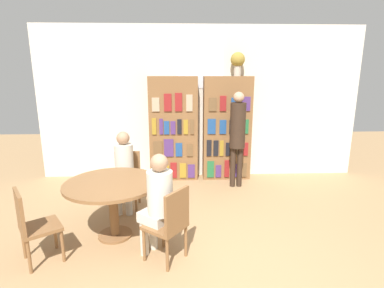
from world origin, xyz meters
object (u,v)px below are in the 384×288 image
object	(u,v)px
chair_near_camera	(32,223)
chair_left_side	(127,177)
seated_reader_right	(158,199)
bookshelf_left	(174,129)
chair_far_side	(170,222)
reading_table	(112,191)
bookshelf_right	(227,129)
flower_vase	(238,61)
seated_reader_left	(124,167)
librarian_standing	(238,130)

from	to	relation	value
chair_near_camera	chair_left_side	distance (m)	1.67
chair_left_side	seated_reader_right	bearing A→B (deg)	114.00
bookshelf_left	chair_far_side	xyz separation A→B (m)	(0.01, -2.78, -0.53)
bookshelf_left	reading_table	xyz separation A→B (m)	(-0.74, -2.21, -0.38)
bookshelf_right	chair_far_side	bearing A→B (deg)	-110.77
reading_table	bookshelf_left	bearing A→B (deg)	71.44
chair_near_camera	seated_reader_right	size ratio (longest dim) A/B	0.71
seated_reader_right	chair_near_camera	bearing A→B (deg)	130.27
flower_vase	chair_left_side	bearing A→B (deg)	-146.89
chair_far_side	seated_reader_right	world-z (taller)	seated_reader_right
reading_table	chair_far_side	world-z (taller)	chair_far_side
seated_reader_left	chair_left_side	bearing A→B (deg)	-90.00
seated_reader_right	librarian_standing	distance (m)	2.56
seated_reader_left	seated_reader_right	distance (m)	1.36
bookshelf_right	chair_near_camera	distance (m)	3.80
bookshelf_left	seated_reader_left	xyz separation A→B (m)	(-0.73, -1.45, -0.30)
seated_reader_left	bookshelf_left	bearing A→B (deg)	-115.61
bookshelf_left	chair_far_side	bearing A→B (deg)	-89.85
bookshelf_left	chair_near_camera	bearing A→B (deg)	-118.83
chair_far_side	chair_left_side	bearing A→B (deg)	63.00
bookshelf_right	chair_far_side	distance (m)	3.02
chair_left_side	chair_far_side	size ratio (longest dim) A/B	1.00
chair_near_camera	chair_far_side	size ratio (longest dim) A/B	1.00
chair_left_side	chair_near_camera	bearing A→B (deg)	63.00
bookshelf_right	chair_far_side	size ratio (longest dim) A/B	2.31
bookshelf_left	bookshelf_right	world-z (taller)	same
bookshelf_left	seated_reader_left	bearing A→B (deg)	-116.69
chair_far_side	seated_reader_right	xyz separation A→B (m)	(-0.14, 0.11, 0.23)
bookshelf_right	seated_reader_right	size ratio (longest dim) A/B	1.63
chair_near_camera	chair_far_side	xyz separation A→B (m)	(1.52, -0.03, 0.00)
bookshelf_left	chair_near_camera	xyz separation A→B (m)	(-1.51, -2.75, -0.53)
bookshelf_left	flower_vase	size ratio (longest dim) A/B	4.61
flower_vase	chair_near_camera	bearing A→B (deg)	-134.91
bookshelf_right	chair_left_side	distance (m)	2.25
bookshelf_left	reading_table	bearing A→B (deg)	-108.56
chair_near_camera	bookshelf_right	bearing A→B (deg)	101.97
reading_table	librarian_standing	size ratio (longest dim) A/B	0.68
chair_far_side	seated_reader_left	size ratio (longest dim) A/B	0.71
chair_near_camera	seated_reader_left	xyz separation A→B (m)	(0.78, 1.30, 0.22)
chair_near_camera	seated_reader_right	bearing A→B (deg)	58.27
seated_reader_left	librarian_standing	size ratio (longest dim) A/B	0.70
librarian_standing	chair_left_side	bearing A→B (deg)	-157.96
bookshelf_left	librarian_standing	size ratio (longest dim) A/B	1.15
bookshelf_left	librarian_standing	bearing A→B (deg)	-23.07
reading_table	flower_vase	bearing A→B (deg)	48.29
bookshelf_right	chair_near_camera	xyz separation A→B (m)	(-2.57, -2.75, -0.53)
chair_left_side	seated_reader_left	bearing A→B (deg)	90.00
flower_vase	librarian_standing	distance (m)	1.33
flower_vase	seated_reader_left	xyz separation A→B (m)	(-1.96, -1.45, -1.60)
chair_left_side	seated_reader_left	xyz separation A→B (m)	(-0.00, -0.18, 0.22)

